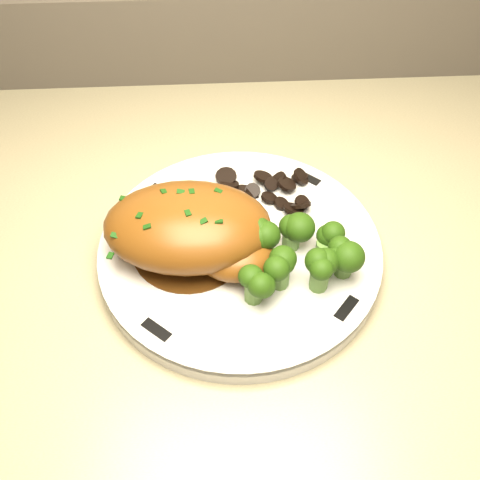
{
  "coord_description": "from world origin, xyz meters",
  "views": [
    {
      "loc": [
        -0.59,
        1.29,
        1.46
      ],
      "look_at": [
        -0.57,
        1.67,
        1.0
      ],
      "focal_mm": 45.0,
      "sensor_mm": 36.0,
      "label": 1
    }
  ],
  "objects_px": {
    "counter": "(457,434)",
    "chicken_breast": "(193,230)",
    "broccoli_florets": "(297,256)",
    "plate": "(240,252)"
  },
  "relations": [
    {
      "from": "plate",
      "to": "counter",
      "type": "bearing_deg",
      "value": -0.49
    },
    {
      "from": "chicken_breast",
      "to": "plate",
      "type": "bearing_deg",
      "value": 7.21
    },
    {
      "from": "counter",
      "to": "broccoli_florets",
      "type": "xyz_separation_m",
      "value": [
        -0.31,
        -0.03,
        0.53
      ]
    },
    {
      "from": "counter",
      "to": "plate",
      "type": "relative_size",
      "value": 7.99
    },
    {
      "from": "counter",
      "to": "chicken_breast",
      "type": "xyz_separation_m",
      "value": [
        -0.4,
        0.0,
        0.53
      ]
    },
    {
      "from": "plate",
      "to": "broccoli_florets",
      "type": "xyz_separation_m",
      "value": [
        0.05,
        -0.03,
        0.03
      ]
    },
    {
      "from": "broccoli_florets",
      "to": "chicken_breast",
      "type": "bearing_deg",
      "value": 162.12
    },
    {
      "from": "counter",
      "to": "chicken_breast",
      "type": "relative_size",
      "value": 13.37
    },
    {
      "from": "plate",
      "to": "broccoli_florets",
      "type": "bearing_deg",
      "value": -33.28
    },
    {
      "from": "counter",
      "to": "plate",
      "type": "distance_m",
      "value": 0.61
    }
  ]
}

